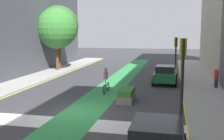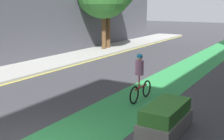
{
  "view_description": "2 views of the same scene",
  "coord_description": "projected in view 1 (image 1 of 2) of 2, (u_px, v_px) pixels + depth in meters",
  "views": [
    {
      "loc": [
        5.2,
        -14.63,
        4.49
      ],
      "look_at": [
        0.56,
        6.78,
        1.49
      ],
      "focal_mm": 45.24,
      "sensor_mm": 36.0,
      "label": 1
    },
    {
      "loc": [
        5.2,
        -4.78,
        3.63
      ],
      "look_at": [
        -0.46,
        4.62,
        1.22
      ],
      "focal_mm": 47.79,
      "sensor_mm": 36.0,
      "label": 2
    }
  ],
  "objects": [
    {
      "name": "ground_plane",
      "position": [
        77.0,
        112.0,
        15.87
      ],
      "size": [
        120.0,
        120.0,
        0.0
      ],
      "primitive_type": "plane",
      "color": "#38383D"
    },
    {
      "name": "bike_lane_paint",
      "position": [
        83.0,
        112.0,
        15.8
      ],
      "size": [
        2.4,
        60.0,
        0.01
      ],
      "primitive_type": "cube",
      "color": "#2D8C47",
      "rests_on": "ground_plane"
    },
    {
      "name": "crosswalk_band",
      "position": [
        63.0,
        123.0,
        13.93
      ],
      "size": [
        12.0,
        1.8,
        0.01
      ],
      "primitive_type": "cube",
      "color": "silver",
      "rests_on": "ground_plane"
    },
    {
      "name": "sidewalk_right",
      "position": [
        217.0,
        119.0,
        14.29
      ],
      "size": [
        3.0,
        60.0,
        0.15
      ],
      "primitive_type": "cube",
      "color": "#9E9E99",
      "rests_on": "ground_plane"
    },
    {
      "name": "curb_stripe_right",
      "position": [
        187.0,
        119.0,
        14.61
      ],
      "size": [
        0.16,
        60.0,
        0.01
      ],
      "primitive_type": "cube",
      "color": "yellow",
      "rests_on": "ground_plane"
    },
    {
      "name": "traffic_signal_near_right",
      "position": [
        183.0,
        64.0,
        13.92
      ],
      "size": [
        0.35,
        0.52,
        4.16
      ],
      "color": "black",
      "rests_on": "ground_plane"
    },
    {
      "name": "traffic_signal_far_right",
      "position": [
        176.0,
        49.0,
        28.34
      ],
      "size": [
        0.35,
        0.52,
        3.9
      ],
      "color": "black",
      "rests_on": "ground_plane"
    },
    {
      "name": "car_green_right_far",
      "position": [
        165.0,
        74.0,
        24.48
      ],
      "size": [
        2.11,
        4.24,
        1.57
      ],
      "color": "#196033",
      "rests_on": "ground_plane"
    },
    {
      "name": "cyclist_in_lane",
      "position": [
        106.0,
        80.0,
        20.67
      ],
      "size": [
        0.32,
        1.73,
        1.86
      ],
      "color": "black",
      "rests_on": "ground_plane"
    },
    {
      "name": "pedestrian_sidewalk_right_a",
      "position": [
        216.0,
        77.0,
        21.91
      ],
      "size": [
        0.34,
        0.34,
        1.57
      ],
      "color": "#262638",
      "rests_on": "sidewalk_right"
    },
    {
      "name": "street_tree_near",
      "position": [
        57.0,
        28.0,
        31.66
      ],
      "size": [
        4.6,
        4.6,
        6.99
      ],
      "color": "brown",
      "rests_on": "sidewalk_left"
    },
    {
      "name": "street_tree_far",
      "position": [
        59.0,
        26.0,
        32.4
      ],
      "size": [
        4.59,
        4.59,
        7.3
      ],
      "color": "brown",
      "rests_on": "sidewalk_left"
    },
    {
      "name": "median_planter",
      "position": [
        126.0,
        95.0,
        18.22
      ],
      "size": [
        0.98,
        2.14,
        0.85
      ],
      "color": "slate",
      "rests_on": "ground_plane"
    }
  ]
}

